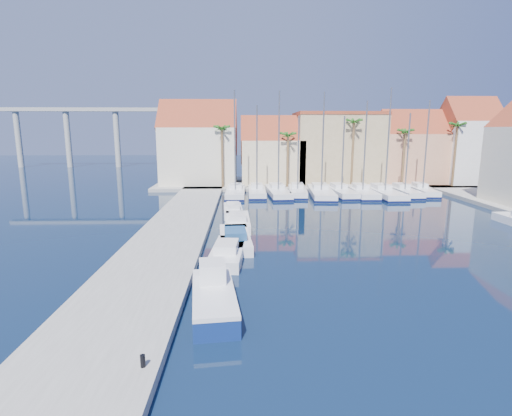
{
  "coord_description": "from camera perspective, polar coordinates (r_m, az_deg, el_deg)",
  "views": [
    {
      "loc": [
        -2.83,
        -19.18,
        9.17
      ],
      "look_at": [
        -1.81,
        12.21,
        3.0
      ],
      "focal_mm": 28.0,
      "sensor_mm": 36.0,
      "label": 1
    }
  ],
  "objects": [
    {
      "name": "sailboat_5",
      "position": [
        57.91,
        11.94,
        2.33
      ],
      "size": [
        3.25,
        9.96,
        11.02
      ],
      "rotation": [
        0.0,
        0.0,
        0.07
      ],
      "color": "white",
      "rests_on": "ground"
    },
    {
      "name": "building_3",
      "position": [
        71.86,
        21.14,
        7.74
      ],
      "size": [
        10.3,
        8.0,
        12.0
      ],
      "color": "tan",
      "rests_on": "shore_north"
    },
    {
      "name": "palm_0",
      "position": [
        61.26,
        -4.9,
        10.99
      ],
      "size": [
        2.6,
        2.6,
        10.15
      ],
      "color": "brown",
      "rests_on": "shore_north"
    },
    {
      "name": "palm_4",
      "position": [
        69.43,
        26.83,
        10.26
      ],
      "size": [
        2.6,
        2.6,
        10.65
      ],
      "color": "brown",
      "rests_on": "shore_north"
    },
    {
      "name": "sailboat_7",
      "position": [
        58.55,
        17.73,
        2.16
      ],
      "size": [
        3.15,
        11.18,
        14.64
      ],
      "rotation": [
        0.0,
        0.0,
        0.02
      ],
      "color": "white",
      "rests_on": "ground"
    },
    {
      "name": "shore_north",
      "position": [
        68.97,
        8.91,
        3.55
      ],
      "size": [
        54.0,
        16.0,
        0.5
      ],
      "primitive_type": "cube",
      "color": "gray",
      "rests_on": "ground"
    },
    {
      "name": "motorboat_west_3",
      "position": [
        43.92,
        -3.31,
        -0.28
      ],
      "size": [
        2.32,
        6.24,
        1.4
      ],
      "rotation": [
        0.0,
        0.0,
        0.06
      ],
      "color": "white",
      "rests_on": "ground"
    },
    {
      "name": "building_2",
      "position": [
        69.08,
        11.53,
        8.48
      ],
      "size": [
        14.2,
        10.2,
        11.5
      ],
      "color": "tan",
      "rests_on": "shore_north"
    },
    {
      "name": "building_1",
      "position": [
        66.47,
        2.34,
        7.77
      ],
      "size": [
        10.3,
        8.0,
        11.0
      ],
      "color": "#CCBB90",
      "rests_on": "shore_north"
    },
    {
      "name": "sailboat_0",
      "position": [
        56.14,
        -2.94,
        2.34
      ],
      "size": [
        2.7,
        9.83,
        14.39
      ],
      "rotation": [
        0.0,
        0.0,
        -0.01
      ],
      "color": "white",
      "rests_on": "ground"
    },
    {
      "name": "building_4",
      "position": [
        74.89,
        27.92,
        8.16
      ],
      "size": [
        8.3,
        8.0,
        14.0
      ],
      "color": "white",
      "rests_on": "shore_north"
    },
    {
      "name": "viaduct",
      "position": [
        107.48,
        -21.97,
        10.9
      ],
      "size": [
        48.0,
        2.2,
        14.45
      ],
      "color": "#9E9E99",
      "rests_on": "ground"
    },
    {
      "name": "sailboat_1",
      "position": [
        56.49,
        0.12,
        2.39
      ],
      "size": [
        2.43,
        9.01,
        12.42
      ],
      "rotation": [
        0.0,
        0.0,
        -0.01
      ],
      "color": "white",
      "rests_on": "ground"
    },
    {
      "name": "sailboat_6",
      "position": [
        58.08,
        14.85,
        2.25
      ],
      "size": [
        2.87,
        10.02,
        12.99
      ],
      "rotation": [
        0.0,
        0.0,
        -0.02
      ],
      "color": "white",
      "rests_on": "ground"
    },
    {
      "name": "bollard",
      "position": [
        16.4,
        -15.87,
        -20.27
      ],
      "size": [
        0.19,
        0.19,
        0.48
      ],
      "primitive_type": "cylinder",
      "color": "black",
      "rests_on": "quay_west"
    },
    {
      "name": "motorboat_west_0",
      "position": [
        29.01,
        -4.08,
        -6.28
      ],
      "size": [
        2.67,
        6.94,
        1.4
      ],
      "rotation": [
        0.0,
        0.0,
        -0.07
      ],
      "color": "white",
      "rests_on": "ground"
    },
    {
      "name": "sailboat_3",
      "position": [
        57.16,
        5.93,
        2.41
      ],
      "size": [
        3.2,
        9.31,
        11.01
      ],
      "rotation": [
        0.0,
        0.0,
        -0.09
      ],
      "color": "white",
      "rests_on": "ground"
    },
    {
      "name": "building_0",
      "position": [
        66.62,
        -8.12,
        8.73
      ],
      "size": [
        12.3,
        9.0,
        13.5
      ],
      "color": "beige",
      "rests_on": "shore_north"
    },
    {
      "name": "sailboat_4",
      "position": [
        56.8,
        9.23,
        2.28
      ],
      "size": [
        3.77,
        11.59,
        14.12
      ],
      "rotation": [
        0.0,
        0.0,
        -0.07
      ],
      "color": "white",
      "rests_on": "ground"
    },
    {
      "name": "palm_2",
      "position": [
        63.45,
        13.82,
        11.57
      ],
      "size": [
        2.6,
        2.6,
        11.15
      ],
      "color": "brown",
      "rests_on": "shore_north"
    },
    {
      "name": "palm_3",
      "position": [
        66.02,
        20.56,
        9.94
      ],
      "size": [
        2.6,
        2.6,
        9.65
      ],
      "color": "brown",
      "rests_on": "shore_north"
    },
    {
      "name": "motorboat_west_1",
      "position": [
        32.5,
        -3.01,
        -4.36
      ],
      "size": [
        2.88,
        7.59,
        1.4
      ],
      "rotation": [
        0.0,
        0.0,
        0.07
      ],
      "color": "white",
      "rests_on": "ground"
    },
    {
      "name": "palm_1",
      "position": [
        61.56,
        4.59,
        10.12
      ],
      "size": [
        2.6,
        2.6,
        9.15
      ],
      "color": "brown",
      "rests_on": "shore_north"
    },
    {
      "name": "sailboat_9",
      "position": [
        62.18,
        22.55,
        2.36
      ],
      "size": [
        2.76,
        8.65,
        13.13
      ],
      "rotation": [
        0.0,
        0.0,
        -0.06
      ],
      "color": "white",
      "rests_on": "ground"
    },
    {
      "name": "quay_west",
      "position": [
        34.43,
        -12.14,
        -4.16
      ],
      "size": [
        6.0,
        77.0,
        0.5
      ],
      "primitive_type": "cube",
      "color": "gray",
      "rests_on": "ground"
    },
    {
      "name": "fishing_boat",
      "position": [
        21.21,
        -6.08,
        -12.38
      ],
      "size": [
        2.85,
        6.55,
        2.22
      ],
      "rotation": [
        0.0,
        0.0,
        0.12
      ],
      "color": "navy",
      "rests_on": "ground"
    },
    {
      "name": "motorboat_west_2",
      "position": [
        38.46,
        -2.67,
        -1.91
      ],
      "size": [
        2.5,
        7.29,
        1.4
      ],
      "rotation": [
        0.0,
        0.0,
        0.03
      ],
      "color": "white",
      "rests_on": "ground"
    },
    {
      "name": "sailboat_2",
      "position": [
        56.39,
        3.12,
        2.36
      ],
      "size": [
        3.33,
        10.4,
        14.28
      ],
      "rotation": [
        0.0,
        0.0,
        0.06
      ],
      "color": "white",
      "rests_on": "ground"
    },
    {
      "name": "ground",
      "position": [
        21.44,
        6.1,
        -14.27
      ],
      "size": [
        260.0,
        260.0,
        0.0
      ],
      "primitive_type": "plane",
      "color": "#081931",
      "rests_on": "ground"
    },
    {
      "name": "sailboat_8",
      "position": [
        60.38,
        20.29,
        2.25
      ],
      "size": [
        2.62,
        8.99,
        11.39
      ],
      "rotation": [
        0.0,
        0.0,
        0.03
      ],
      "color": "white",
      "rests_on": "ground"
    }
  ]
}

